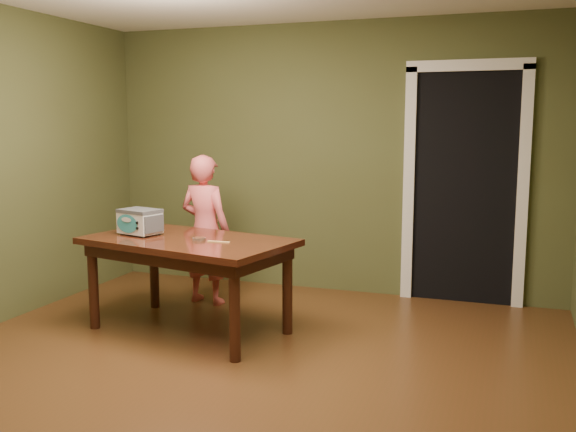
% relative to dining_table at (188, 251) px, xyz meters
% --- Properties ---
extents(floor, '(5.00, 5.00, 0.00)m').
position_rel_dining_table_xyz_m(floor, '(0.67, -0.88, -0.65)').
color(floor, '#502E16').
rests_on(floor, ground).
extents(room_shell, '(4.52, 5.02, 2.61)m').
position_rel_dining_table_xyz_m(room_shell, '(0.67, -0.88, 1.06)').
color(room_shell, '#48502A').
rests_on(room_shell, ground).
extents(doorway, '(1.10, 0.66, 2.25)m').
position_rel_dining_table_xyz_m(doorway, '(1.97, 1.90, 0.41)').
color(doorway, black).
rests_on(doorway, ground).
extents(dining_table, '(1.75, 1.21, 0.75)m').
position_rel_dining_table_xyz_m(dining_table, '(0.00, 0.00, 0.00)').
color(dining_table, '#33140B').
rests_on(dining_table, floor).
extents(toy_oven, '(0.38, 0.30, 0.21)m').
position_rel_dining_table_xyz_m(toy_oven, '(-0.45, 0.03, 0.21)').
color(toy_oven, '#4C4F54').
rests_on(toy_oven, dining_table).
extents(baking_pan, '(0.10, 0.10, 0.02)m').
position_rel_dining_table_xyz_m(baking_pan, '(0.12, -0.04, 0.11)').
color(baking_pan, silver).
rests_on(baking_pan, dining_table).
extents(spatula, '(0.18, 0.03, 0.01)m').
position_rel_dining_table_xyz_m(spatula, '(0.30, -0.07, 0.10)').
color(spatula, '#EFBD67').
rests_on(spatula, dining_table).
extents(child, '(0.54, 0.39, 1.36)m').
position_rel_dining_table_xyz_m(child, '(-0.25, 0.79, 0.03)').
color(child, '#EE6264').
rests_on(child, floor).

